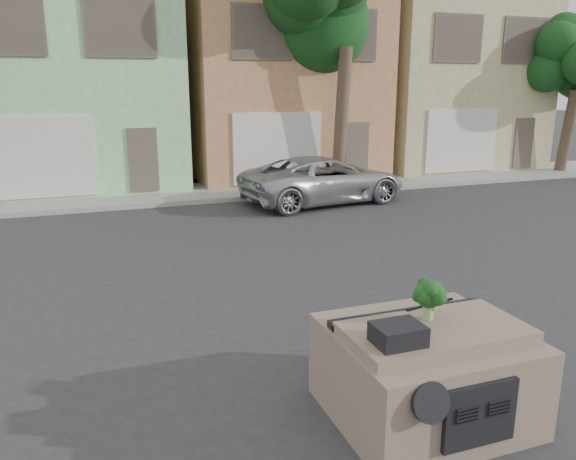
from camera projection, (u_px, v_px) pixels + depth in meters
ground_plane at (317, 314)px, 9.00m from camera, size 120.00×120.00×0.00m
sidewalk at (193, 193)px, 18.53m from camera, size 40.00×3.00×0.15m
townhouse_mint at (71, 78)px, 20.07m from camera, size 7.20×8.20×7.55m
townhouse_tan at (269, 79)px, 22.55m from camera, size 7.20×8.20×7.55m
townhouse_beige at (429, 79)px, 25.04m from camera, size 7.20×8.20×7.55m
silver_pickup at (324, 202)px, 17.44m from camera, size 5.46×3.11×1.44m
tree_near at (343, 63)px, 18.49m from camera, size 4.40×4.00×8.50m
tree_far at (571, 99)px, 22.13m from camera, size 3.20×3.00×6.00m
car_dashboard at (425, 369)px, 6.14m from camera, size 2.00×1.80×1.12m
instrument_hump at (398, 334)px, 5.46m from camera, size 0.48×0.38×0.20m
wiper_arm at (430, 304)px, 6.43m from camera, size 0.69×0.15×0.02m
broccoli at (429, 299)px, 6.00m from camera, size 0.46×0.46×0.46m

